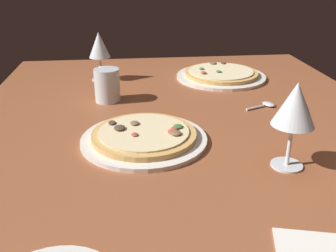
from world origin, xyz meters
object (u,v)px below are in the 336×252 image
object	(u,v)px
pizza_main	(144,137)
wine_glass_far	(295,107)
pizza_side	(221,75)
spoon	(266,105)
wine_glass_near	(99,47)
water_glass	(107,87)

from	to	relation	value
pizza_main	wine_glass_far	bearing A→B (deg)	62.70
pizza_main	pizza_side	xyz separation A→B (cm)	(-46.30, 28.67, -0.01)
pizza_side	pizza_main	bearing A→B (deg)	-31.77
wine_glass_far	spoon	xyz separation A→B (cm)	(-32.20, 7.23, -12.07)
pizza_side	wine_glass_near	world-z (taller)	wine_glass_near
pizza_main	pizza_side	world-z (taller)	same
pizza_side	wine_glass_far	xyz separation A→B (cm)	(60.40, -1.36, 11.39)
pizza_main	wine_glass_near	distance (cm)	50.92
water_glass	spoon	xyz separation A→B (cm)	(9.41, 43.45, -3.70)
pizza_main	wine_glass_near	bearing A→B (deg)	-166.35
pizza_main	wine_glass_far	distance (cm)	32.77
pizza_side	wine_glass_near	xyz separation A→B (cm)	(-2.22, -40.45, 10.02)
pizza_main	wine_glass_near	size ratio (longest dim) A/B	1.77
pizza_main	spoon	world-z (taller)	pizza_main
pizza_side	wine_glass_far	bearing A→B (deg)	-1.29
pizza_main	spoon	distance (cm)	39.01
water_glass	pizza_main	bearing A→B (deg)	17.93
pizza_side	spoon	size ratio (longest dim) A/B	3.21
wine_glass_far	spoon	bearing A→B (deg)	167.34
wine_glass_near	pizza_side	bearing A→B (deg)	86.86
pizza_main	pizza_side	distance (cm)	54.46
pizza_side	spoon	xyz separation A→B (cm)	(28.20, 5.87, -0.69)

